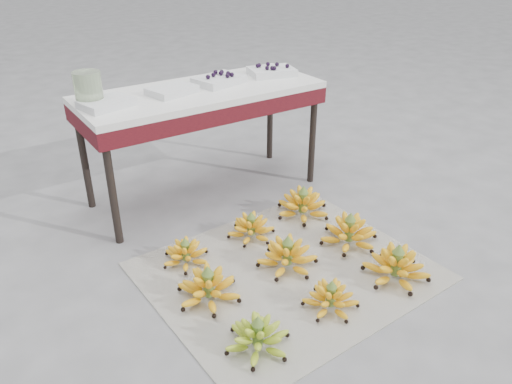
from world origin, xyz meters
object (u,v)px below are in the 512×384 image
bunch_front_left (258,337)px  tray_far_right (272,71)px  bunch_front_right (396,266)px  tray_right (219,80)px  bunch_back_right (303,205)px  bunch_mid_left (208,287)px  vendor_table (202,102)px  bunch_back_center (251,228)px  bunch_front_center (331,299)px  tray_far_left (107,103)px  bunch_mid_center (287,256)px  newspaper_mat (287,271)px  tray_left (172,90)px  bunch_back_left (186,254)px  bunch_mid_right (349,233)px  glass_jar (88,89)px

bunch_front_left → tray_far_right: size_ratio=1.02×
bunch_front_right → tray_right: (-0.18, 1.26, 0.61)m
bunch_front_left → bunch_back_right: bearing=56.2°
bunch_mid_left → vendor_table: size_ratio=0.22×
bunch_front_right → bunch_back_center: 0.75m
bunch_back_center → tray_right: size_ratio=1.03×
bunch_front_left → bunch_front_center: (0.38, 0.02, -0.00)m
bunch_back_right → tray_far_left: size_ratio=1.26×
bunch_front_center → bunch_mid_center: 0.34m
newspaper_mat → tray_left: 1.14m
bunch_back_center → vendor_table: 0.78m
bunch_back_left → bunch_back_center: bunch_back_center is taller
bunch_mid_right → bunch_front_right: bearing=-107.7°
bunch_mid_right → tray_right: size_ratio=1.18×
bunch_mid_center → tray_left: size_ratio=1.31×
bunch_mid_right → tray_left: size_ratio=1.30×
newspaper_mat → tray_left: size_ratio=4.52×
bunch_front_center → bunch_mid_right: bunch_mid_right is taller
bunch_mid_center → bunch_mid_right: bunch_mid_right is taller
bunch_mid_right → vendor_table: size_ratio=0.26×
bunch_front_center → tray_far_left: (-0.47, 1.20, 0.62)m
vendor_table → tray_right: tray_right is taller
tray_right → glass_jar: 0.74m
bunch_front_center → bunch_mid_center: (0.03, 0.34, 0.01)m
bunch_mid_left → newspaper_mat: bearing=-8.3°
bunch_front_left → bunch_back_left: bearing=102.0°
bunch_front_center → bunch_mid_left: size_ratio=1.02×
bunch_front_right → glass_jar: 1.71m
bunch_front_left → tray_right: bearing=79.3°
bunch_back_right → tray_left: size_ratio=1.27×
newspaper_mat → bunch_mid_right: size_ratio=3.47×
vendor_table → glass_jar: bearing=176.3°
tray_right → tray_far_left: bearing=-175.3°
newspaper_mat → bunch_mid_left: bunch_mid_left is taller
bunch_mid_left → glass_jar: 1.15m
bunch_front_center → tray_right: bearing=59.2°
newspaper_mat → bunch_back_right: (0.39, 0.37, 0.07)m
bunch_back_left → tray_far_left: bearing=113.8°
bunch_back_left → bunch_back_center: bearing=15.2°
bunch_mid_right → tray_far_left: bearing=120.5°
bunch_mid_center → bunch_front_center: bearing=-112.4°
bunch_front_right → bunch_mid_left: 0.86m
bunch_back_left → bunch_back_right: (0.75, 0.04, 0.01)m
newspaper_mat → bunch_mid_center: bearing=55.2°
bunch_mid_center → tray_far_right: size_ratio=1.18×
bunch_front_left → vendor_table: vendor_table is taller
glass_jar → bunch_front_left: bearing=-83.6°
newspaper_mat → bunch_mid_left: size_ratio=4.13×
tray_left → bunch_mid_center: bearing=-82.0°
bunch_mid_center → bunch_back_left: bunch_mid_center is taller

